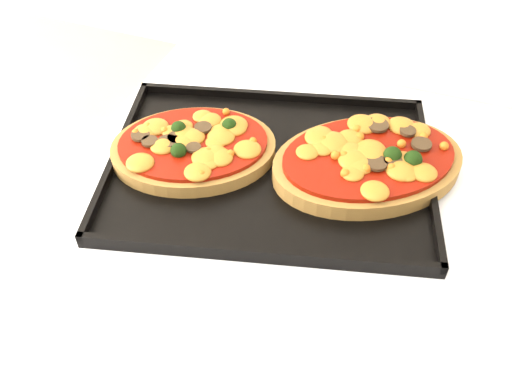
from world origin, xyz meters
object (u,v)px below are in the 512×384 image
at_px(stove, 276,372).
at_px(pizza_right, 368,161).
at_px(baking_tray, 270,166).
at_px(pizza_left, 193,146).

relative_size(stove, pizza_right, 3.67).
xyz_separation_m(baking_tray, pizza_right, (0.12, 0.04, 0.02)).
distance_m(stove, pizza_left, 0.50).
xyz_separation_m(stove, pizza_right, (0.08, 0.07, 0.48)).
height_order(stove, pizza_left, pizza_left).
xyz_separation_m(baking_tray, pizza_left, (-0.10, -0.01, 0.01)).
xyz_separation_m(pizza_left, pizza_right, (0.22, 0.05, 0.00)).
relative_size(baking_tray, pizza_right, 1.67).
height_order(stove, pizza_right, pizza_right).
bearing_deg(stove, baking_tray, 132.97).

